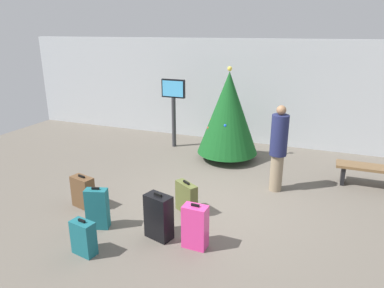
% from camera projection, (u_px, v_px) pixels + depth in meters
% --- Properties ---
extents(ground_plane, '(16.00, 16.00, 0.00)m').
position_uv_depth(ground_plane, '(213.00, 204.00, 6.98)').
color(ground_plane, '#665E54').
extents(back_wall, '(16.00, 0.20, 3.07)m').
position_uv_depth(back_wall, '(259.00, 93.00, 10.34)').
color(back_wall, '#B7BCC1').
rests_on(back_wall, ground_plane).
extents(holiday_tree, '(1.58, 1.58, 2.44)m').
position_uv_depth(holiday_tree, '(228.00, 113.00, 9.01)').
color(holiday_tree, '#4C3319').
rests_on(holiday_tree, ground_plane).
extents(flight_info_kiosk, '(0.71, 0.12, 1.98)m').
position_uv_depth(flight_info_kiosk, '(174.00, 102.00, 10.02)').
color(flight_info_kiosk, '#333338').
rests_on(flight_info_kiosk, ground_plane).
extents(waiting_bench, '(1.37, 0.44, 0.48)m').
position_uv_depth(waiting_bench, '(369.00, 171.00, 7.66)').
color(waiting_bench, brown).
rests_on(waiting_bench, ground_plane).
extents(traveller_0, '(0.46, 0.46, 1.86)m').
position_uv_depth(traveller_0, '(278.00, 147.00, 7.29)').
color(traveller_0, gray).
rests_on(traveller_0, ground_plane).
extents(suitcase_0, '(0.50, 0.33, 0.66)m').
position_uv_depth(suitcase_0, '(83.00, 192.00, 6.79)').
color(suitcase_0, brown).
rests_on(suitcase_0, ground_plane).
extents(suitcase_1, '(0.50, 0.37, 0.81)m').
position_uv_depth(suitcase_1, '(159.00, 217.00, 5.75)').
color(suitcase_1, black).
rests_on(suitcase_1, ground_plane).
extents(suitcase_2, '(0.41, 0.26, 0.59)m').
position_uv_depth(suitcase_2, '(84.00, 238.00, 5.36)').
color(suitcase_2, '#19606B').
rests_on(suitcase_2, ground_plane).
extents(suitcase_3, '(0.42, 0.29, 0.77)m').
position_uv_depth(suitcase_3, '(97.00, 209.00, 6.05)').
color(suitcase_3, '#19606B').
rests_on(suitcase_3, ground_plane).
extents(suitcase_4, '(0.51, 0.41, 0.63)m').
position_uv_depth(suitcase_4, '(186.00, 198.00, 6.58)').
color(suitcase_4, '#59602D').
rests_on(suitcase_4, ground_plane).
extents(suitcase_5, '(0.39, 0.25, 0.76)m').
position_uv_depth(suitcase_5, '(195.00, 227.00, 5.51)').
color(suitcase_5, '#E5388C').
rests_on(suitcase_5, ground_plane).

